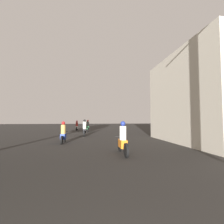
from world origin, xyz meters
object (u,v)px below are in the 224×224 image
motorcycle_orange (123,141)px  motorcycle_white (77,127)px  motorcycle_blue (63,134)px  motorcycle_green (88,127)px  motorcycle_black (84,129)px  building_right_near (206,98)px

motorcycle_orange → motorcycle_white: 16.20m
motorcycle_blue → motorcycle_green: bearing=87.1°
motorcycle_orange → motorcycle_green: motorcycle_green is taller
motorcycle_black → motorcycle_green: bearing=88.7°
motorcycle_orange → motorcycle_blue: (-3.40, 4.02, -0.03)m
motorcycle_green → building_right_near: size_ratio=0.27×
motorcycle_black → motorcycle_white: size_ratio=1.04×
motorcycle_orange → motorcycle_green: 13.50m
motorcycle_orange → motorcycle_blue: motorcycle_orange is taller
motorcycle_black → building_right_near: size_ratio=0.26×
motorcycle_white → building_right_near: size_ratio=0.25×
motorcycle_blue → motorcycle_orange: bearing=-42.7°
motorcycle_blue → building_right_near: bearing=-0.6°
motorcycle_blue → building_right_near: size_ratio=0.24×
motorcycle_orange → motorcycle_green: (-1.75, 13.39, 0.01)m
motorcycle_black → building_right_near: bearing=-31.1°
motorcycle_green → building_right_near: 14.01m
building_right_near → motorcycle_green: bearing=128.7°
motorcycle_blue → motorcycle_black: (1.35, 4.46, 0.04)m
motorcycle_white → building_right_near: bearing=-53.2°
motorcycle_orange → motorcycle_black: 8.73m
motorcycle_blue → building_right_near: (10.26, -1.38, 2.59)m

